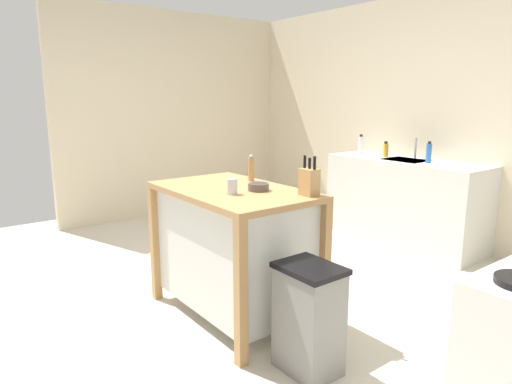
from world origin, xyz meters
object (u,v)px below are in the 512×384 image
knife_block (309,181)px  bottle_dish_soap (386,150)px  bottle_spray_cleaner (429,153)px  bottle_hand_soap (361,145)px  sink_faucet (416,148)px  drinking_cup (232,186)px  trash_bin (309,319)px  kitchen_island (233,245)px  pepper_grinder (251,169)px  bowl_stoneware_deep (258,187)px

knife_block → bottle_dish_soap: bearing=115.6°
bottle_spray_cleaner → bottle_dish_soap: (-0.54, 0.04, -0.02)m
bottle_hand_soap → sink_faucet: bearing=14.0°
drinking_cup → bottle_dish_soap: 2.58m
knife_block → trash_bin: size_ratio=0.40×
bottle_spray_cleaner → bottle_dish_soap: size_ratio=1.26×
knife_block → bottle_spray_cleaner: knife_block is taller
sink_faucet → bottle_spray_cleaner: sink_faucet is taller
kitchen_island → pepper_grinder: (-0.15, 0.27, 0.50)m
bowl_stoneware_deep → bottle_spray_cleaner: (-0.16, 2.24, 0.05)m
kitchen_island → bottle_hand_soap: bearing=110.3°
kitchen_island → bottle_hand_soap: bottle_hand_soap is taller
pepper_grinder → bottle_hand_soap: bearing=109.1°
trash_bin → bottle_spray_cleaner: bearing=109.1°
sink_faucet → bottle_dish_soap: 0.31m
bowl_stoneware_deep → trash_bin: bearing=-13.5°
bowl_stoneware_deep → sink_faucet: (-0.43, 2.42, 0.06)m
pepper_grinder → bottle_spray_cleaner: bearing=85.7°
knife_block → bowl_stoneware_deep: bearing=-152.1°
kitchen_island → pepper_grinder: 0.59m
bowl_stoneware_deep → drinking_cup: 0.21m
kitchen_island → bottle_spray_cleaner: bottle_spray_cleaner is taller
drinking_cup → bottle_dish_soap: bearing=105.5°
knife_block → bowl_stoneware_deep: 0.36m
drinking_cup → bowl_stoneware_deep: bearing=86.9°
knife_block → drinking_cup: knife_block is taller
bottle_dish_soap → bowl_stoneware_deep: bearing=-72.9°
knife_block → sink_faucet: bearing=108.1°
sink_faucet → bottle_dish_soap: (-0.27, -0.14, -0.03)m
knife_block → kitchen_island: bearing=-150.7°
pepper_grinder → bottle_dish_soap: 2.14m
drinking_cup → pepper_grinder: bearing=128.6°
bottle_hand_soap → bottle_dish_soap: bearing=1.4°
trash_bin → knife_block: bearing=137.8°
trash_bin → sink_faucet: size_ratio=2.86×
drinking_cup → kitchen_island: bearing=144.4°
bowl_stoneware_deep → pepper_grinder: pepper_grinder is taller
bottle_spray_cleaner → bowl_stoneware_deep: bearing=-86.0°
kitchen_island → sink_faucet: 2.58m
trash_bin → sink_faucet: 2.89m
bowl_stoneware_deep → bottle_hand_soap: bearing=114.6°
trash_bin → bottle_hand_soap: 3.05m
bottle_spray_cleaner → pepper_grinder: bearing=-94.3°
drinking_cup → pepper_grinder: 0.48m
knife_block → sink_faucet: (-0.74, 2.25, -0.01)m
knife_block → bottle_spray_cleaner: size_ratio=1.19×
trash_bin → bottle_hand_soap: size_ratio=2.83×
trash_bin → bottle_dish_soap: bearing=119.3°
knife_block → bottle_dish_soap: 2.34m
bowl_stoneware_deep → drinking_cup: drinking_cup is taller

